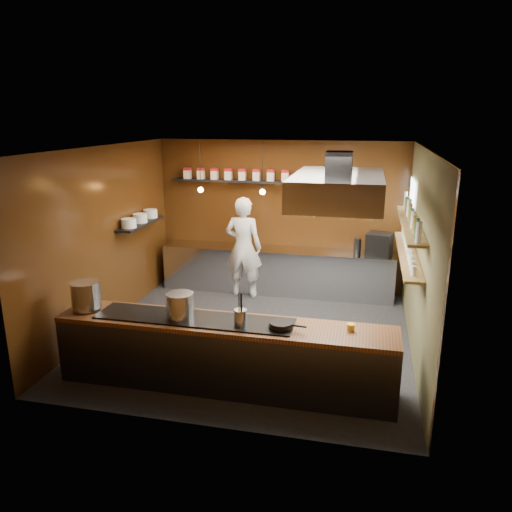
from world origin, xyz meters
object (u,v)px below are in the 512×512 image
(extractor_hood, at_px, (338,188))
(stockpot_large, at_px, (86,295))
(espresso_machine, at_px, (379,245))
(chef, at_px, (243,247))
(stockpot_small, at_px, (180,306))

(extractor_hood, distance_m, stockpot_large, 3.71)
(stockpot_large, distance_m, espresso_machine, 5.38)
(stockpot_large, bearing_deg, chef, 69.05)
(stockpot_small, xyz_separation_m, espresso_machine, (2.54, 3.74, 0.01))
(extractor_hood, xyz_separation_m, stockpot_large, (-3.22, -1.22, -1.38))
(chef, bearing_deg, stockpot_large, 73.02)
(stockpot_large, xyz_separation_m, stockpot_small, (1.35, -0.02, -0.02))
(extractor_hood, relative_size, stockpot_large, 5.18)
(espresso_machine, bearing_deg, extractor_hood, -91.28)
(stockpot_large, relative_size, stockpot_small, 1.09)
(stockpot_large, xyz_separation_m, espresso_machine, (3.89, 3.71, -0.01))
(stockpot_small, xyz_separation_m, chef, (-0.03, 3.47, -0.12))
(stockpot_small, height_order, espresso_machine, espresso_machine)
(chef, bearing_deg, espresso_machine, -170.07)
(stockpot_large, relative_size, chef, 0.20)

